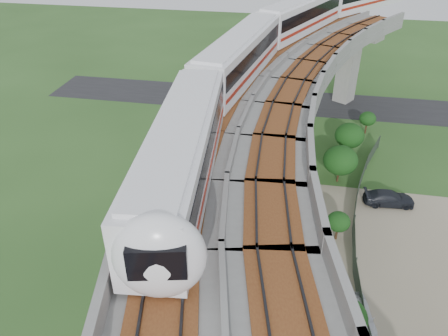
{
  "coord_description": "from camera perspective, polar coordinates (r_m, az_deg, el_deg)",
  "views": [
    {
      "loc": [
        3.47,
        -23.85,
        22.95
      ],
      "look_at": [
        -1.06,
        0.47,
        7.5
      ],
      "focal_mm": 35.0,
      "sensor_mm": 36.0,
      "label": 1
    }
  ],
  "objects": [
    {
      "name": "metro_train",
      "position": [
        40.86,
        9.08,
        16.51
      ],
      "size": [
        20.24,
        59.14,
        3.64
      ],
      "color": "white",
      "rests_on": "ground"
    },
    {
      "name": "tree_1",
      "position": [
        46.82,
        16.08,
        4.1
      ],
      "size": [
        3.0,
        3.0,
        3.3
      ],
      "color": "#382314",
      "rests_on": "ground"
    },
    {
      "name": "asphalt_road",
      "position": [
        58.63,
        6.38,
        8.75
      ],
      "size": [
        60.0,
        8.0,
        0.03
      ],
      "primitive_type": "cube",
      "color": "#232326",
      "rests_on": "ground"
    },
    {
      "name": "car_dark",
      "position": [
        40.59,
        20.75,
        -3.69
      ],
      "size": [
        4.48,
        2.17,
        1.26
      ],
      "primitive_type": "imported",
      "rotation": [
        0.0,
        0.0,
        1.67
      ],
      "color": "black",
      "rests_on": "dirt_lot"
    },
    {
      "name": "tree_2",
      "position": [
        41.52,
        14.97,
        0.98
      ],
      "size": [
        3.17,
        3.17,
        3.66
      ],
      "color": "#382314",
      "rests_on": "ground"
    },
    {
      "name": "fence",
      "position": [
        33.18,
        18.97,
        -12.21
      ],
      "size": [
        3.87,
        38.73,
        1.5
      ],
      "color": "#2D382D",
      "rests_on": "ground"
    },
    {
      "name": "dirt_lot",
      "position": [
        33.38,
        26.54,
        -15.8
      ],
      "size": [
        18.0,
        26.0,
        0.04
      ],
      "primitive_type": "cube",
      "color": "gray",
      "rests_on": "ground"
    },
    {
      "name": "ground",
      "position": [
        33.28,
        1.68,
        -11.63
      ],
      "size": [
        160.0,
        160.0,
        0.0
      ],
      "primitive_type": "plane",
      "color": "#2C5020",
      "rests_on": "ground"
    },
    {
      "name": "tree_0",
      "position": [
        51.56,
        18.26,
        6.13
      ],
      "size": [
        1.84,
        1.84,
        2.63
      ],
      "color": "#382314",
      "rests_on": "ground"
    },
    {
      "name": "car_white",
      "position": [
        30.18,
        17.51,
        -17.78
      ],
      "size": [
        1.99,
        3.6,
        1.16
      ],
      "primitive_type": "imported",
      "rotation": [
        0.0,
        0.0,
        0.19
      ],
      "color": "white",
      "rests_on": "dirt_lot"
    },
    {
      "name": "viaduct",
      "position": [
        27.61,
        9.87,
        1.24
      ],
      "size": [
        19.58,
        73.98,
        11.4
      ],
      "color": "#99968E",
      "rests_on": "ground"
    },
    {
      "name": "tree_5",
      "position": [
        27.2,
        15.49,
        -18.32
      ],
      "size": [
        2.61,
        2.61,
        3.63
      ],
      "color": "#382314",
      "rests_on": "ground"
    },
    {
      "name": "tree_4",
      "position": [
        29.58,
        12.5,
        -13.29
      ],
      "size": [
        2.72,
        2.72,
        3.46
      ],
      "color": "#382314",
      "rests_on": "ground"
    },
    {
      "name": "tree_3",
      "position": [
        34.81,
        14.73,
        -6.8
      ],
      "size": [
        1.8,
        1.8,
        2.52
      ],
      "color": "#382314",
      "rests_on": "ground"
    }
  ]
}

